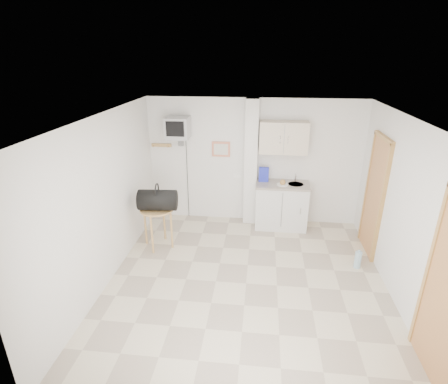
# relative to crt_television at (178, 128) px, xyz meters

# --- Properties ---
(ground) EXTENTS (4.50, 4.50, 0.00)m
(ground) POSITION_rel_crt_television_xyz_m (1.45, -2.02, -1.94)
(ground) COLOR beige
(ground) RESTS_ON ground
(room_envelope) EXTENTS (4.24, 4.54, 2.55)m
(room_envelope) POSITION_rel_crt_television_xyz_m (1.69, -1.93, -0.40)
(room_envelope) COLOR white
(room_envelope) RESTS_ON ground
(kitchenette) EXTENTS (1.03, 0.58, 2.10)m
(kitchenette) POSITION_rel_crt_television_xyz_m (2.02, -0.02, -1.13)
(kitchenette) COLOR silver
(kitchenette) RESTS_ON ground
(crt_television) EXTENTS (0.44, 0.45, 2.15)m
(crt_television) POSITION_rel_crt_television_xyz_m (0.00, 0.00, 0.00)
(crt_television) COLOR slate
(crt_television) RESTS_ON ground
(round_table) EXTENTS (0.59, 0.59, 0.75)m
(round_table) POSITION_rel_crt_television_xyz_m (-0.18, -1.07, -1.30)
(round_table) COLOR #A47D44
(round_table) RESTS_ON ground
(duffel_bag) EXTENTS (0.67, 0.40, 0.48)m
(duffel_bag) POSITION_rel_crt_television_xyz_m (-0.14, -1.11, -1.01)
(duffel_bag) COLOR black
(duffel_bag) RESTS_ON round_table
(water_bottle) EXTENTS (0.11, 0.11, 0.33)m
(water_bottle) POSITION_rel_crt_television_xyz_m (3.23, -1.39, -1.79)
(water_bottle) COLOR #97BACB
(water_bottle) RESTS_ON ground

